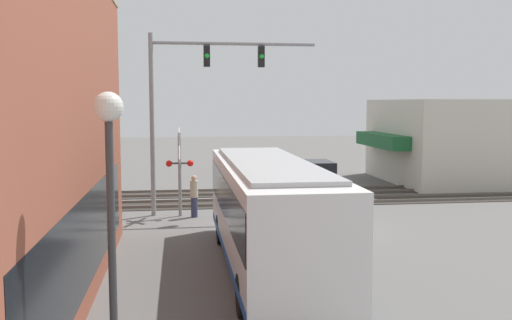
# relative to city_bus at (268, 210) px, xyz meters

# --- Properties ---
(ground_plane) EXTENTS (120.00, 120.00, 0.00)m
(ground_plane) POSITION_rel_city_bus_xyz_m (4.99, -2.80, -1.78)
(ground_plane) COLOR #605E5B
(shop_building) EXTENTS (9.24, 8.50, 5.07)m
(shop_building) POSITION_rel_city_bus_xyz_m (17.09, -13.90, 0.75)
(shop_building) COLOR beige
(shop_building) RESTS_ON ground
(city_bus) EXTENTS (10.89, 2.59, 3.23)m
(city_bus) POSITION_rel_city_bus_xyz_m (0.00, 0.00, 0.00)
(city_bus) COLOR white
(city_bus) RESTS_ON ground
(traffic_signal_gantry) EXTENTS (0.42, 7.19, 7.83)m
(traffic_signal_gantry) POSITION_rel_city_bus_xyz_m (8.58, 1.82, 3.83)
(traffic_signal_gantry) COLOR gray
(traffic_signal_gantry) RESTS_ON ground
(crossing_signal) EXTENTS (1.41, 1.18, 3.81)m
(crossing_signal) POSITION_rel_city_bus_xyz_m (8.30, 2.53, 0.51)
(crossing_signal) COLOR gray
(crossing_signal) RESTS_ON ground
(streetlamp) EXTENTS (0.44, 0.44, 5.06)m
(streetlamp) POSITION_rel_city_bus_xyz_m (-7.66, 3.58, 1.23)
(streetlamp) COLOR #38383A
(streetlamp) RESTS_ON ground
(rail_track_near) EXTENTS (2.60, 60.00, 0.15)m
(rail_track_near) POSITION_rel_city_bus_xyz_m (10.99, -2.80, -1.76)
(rail_track_near) COLOR #332D28
(rail_track_near) RESTS_ON ground
(rail_track_far) EXTENTS (2.60, 60.00, 0.15)m
(rail_track_far) POSITION_rel_city_bus_xyz_m (14.19, -2.80, -1.76)
(rail_track_far) COLOR #332D28
(rail_track_far) RESTS_ON ground
(parked_car_black) EXTENTS (4.67, 1.82, 1.52)m
(parked_car_black) POSITION_rel_city_bus_xyz_m (15.93, -5.40, -1.08)
(parked_car_black) COLOR black
(parked_car_black) RESTS_ON ground
(parked_car_red) EXTENTS (4.73, 1.82, 1.47)m
(parked_car_red) POSITION_rel_city_bus_xyz_m (23.49, -2.60, -1.10)
(parked_car_red) COLOR #B21E19
(parked_car_red) RESTS_ON ground
(pedestrian_at_crossing) EXTENTS (0.34, 0.34, 1.81)m
(pedestrian_at_crossing) POSITION_rel_city_bus_xyz_m (7.99, 1.93, -0.85)
(pedestrian_at_crossing) COLOR #2D3351
(pedestrian_at_crossing) RESTS_ON ground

